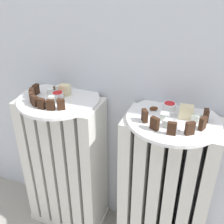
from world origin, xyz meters
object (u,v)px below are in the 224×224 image
(plate_right, at_px, (173,119))
(plate_left, at_px, (59,99))
(jam_bowl_right, at_px, (169,106))
(radiator_right, at_px, (164,191))
(jam_bowl_left, at_px, (58,95))
(radiator_left, at_px, (66,166))
(fork, at_px, (176,120))

(plate_right, bearing_deg, plate_left, 180.00)
(plate_right, distance_m, jam_bowl_right, 0.06)
(jam_bowl_right, bearing_deg, plate_right, -66.01)
(radiator_right, relative_size, jam_bowl_left, 13.84)
(jam_bowl_left, bearing_deg, radiator_right, 0.39)
(radiator_left, distance_m, jam_bowl_left, 0.34)
(radiator_left, height_order, radiator_right, same)
(radiator_left, xyz_separation_m, fork, (0.44, -0.02, 0.33))
(radiator_left, height_order, plate_left, plate_left)
(jam_bowl_right, bearing_deg, jam_bowl_left, -172.06)
(radiator_left, distance_m, plate_right, 0.54)
(jam_bowl_right, distance_m, fork, 0.08)
(fork, bearing_deg, radiator_left, 177.96)
(plate_left, bearing_deg, jam_bowl_right, 7.55)
(radiator_left, relative_size, fork, 6.03)
(jam_bowl_left, relative_size, fork, 0.44)
(fork, bearing_deg, jam_bowl_left, 178.35)
(plate_left, bearing_deg, plate_right, 0.00)
(jam_bowl_left, bearing_deg, plate_right, 0.39)
(radiator_right, bearing_deg, jam_bowl_right, 113.99)
(plate_left, relative_size, jam_bowl_right, 6.91)
(plate_right, bearing_deg, jam_bowl_left, -179.61)
(radiator_right, distance_m, fork, 0.33)
(plate_left, bearing_deg, jam_bowl_left, -110.19)
(jam_bowl_left, relative_size, jam_bowl_right, 1.01)
(radiator_right, height_order, fork, fork)
(jam_bowl_left, distance_m, jam_bowl_right, 0.41)
(radiator_left, bearing_deg, plate_left, -75.96)
(radiator_left, xyz_separation_m, plate_right, (0.43, -0.00, 0.33))
(jam_bowl_left, height_order, jam_bowl_right, jam_bowl_right)
(radiator_right, bearing_deg, radiator_left, 180.00)
(radiator_left, distance_m, radiator_right, 0.43)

